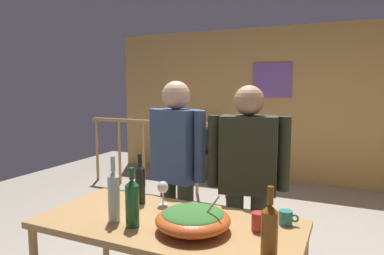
{
  "coord_description": "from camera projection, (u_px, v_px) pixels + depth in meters",
  "views": [
    {
      "loc": [
        1.19,
        -2.7,
        1.56
      ],
      "look_at": [
        0.23,
        -0.62,
        1.29
      ],
      "focal_mm": 32.45,
      "sensor_mm": 36.0,
      "label": 1
    }
  ],
  "objects": [
    {
      "name": "mug_red",
      "position": [
        259.0,
        222.0,
        1.91
      ],
      "size": [
        0.11,
        0.08,
        0.1
      ],
      "color": "#B7332D",
      "rests_on": "serving_table"
    },
    {
      "name": "wine_bottle_clear",
      "position": [
        114.0,
        195.0,
        2.04
      ],
      "size": [
        0.07,
        0.07,
        0.39
      ],
      "color": "silver",
      "rests_on": "serving_table"
    },
    {
      "name": "wine_bottle_amber",
      "position": [
        269.0,
        229.0,
        1.62
      ],
      "size": [
        0.08,
        0.08,
        0.34
      ],
      "color": "brown",
      "rests_on": "serving_table"
    },
    {
      "name": "tv_console",
      "position": [
        207.0,
        165.0,
        5.95
      ],
      "size": [
        0.9,
        0.4,
        0.43
      ],
      "primitive_type": "cube",
      "color": "#38281E",
      "rests_on": "ground_plane"
    },
    {
      "name": "person_standing_left",
      "position": [
        177.0,
        165.0,
        2.77
      ],
      "size": [
        0.53,
        0.29,
        1.6
      ],
      "rotation": [
        0.0,
        0.0,
        2.93
      ],
      "color": "#2D3323",
      "rests_on": "ground_plane"
    },
    {
      "name": "salad_bowl",
      "position": [
        193.0,
        219.0,
        1.91
      ],
      "size": [
        0.42,
        0.42,
        0.22
      ],
      "color": "#DB5B23",
      "rests_on": "serving_table"
    },
    {
      "name": "person_standing_right",
      "position": [
        248.0,
        174.0,
        2.53
      ],
      "size": [
        0.58,
        0.3,
        1.57
      ],
      "rotation": [
        0.0,
        0.0,
        3.35
      ],
      "color": "#2D3323",
      "rests_on": "ground_plane"
    },
    {
      "name": "wine_bottle_dark",
      "position": [
        140.0,
        183.0,
        2.35
      ],
      "size": [
        0.07,
        0.07,
        0.34
      ],
      "color": "black",
      "rests_on": "serving_table"
    },
    {
      "name": "back_wall",
      "position": [
        272.0,
        105.0,
        5.73
      ],
      "size": [
        5.72,
        0.1,
        2.51
      ],
      "primitive_type": "cube",
      "color": "tan",
      "rests_on": "ground_plane"
    },
    {
      "name": "serving_table",
      "position": [
        168.0,
        232.0,
        2.06
      ],
      "size": [
        1.56,
        0.75,
        0.77
      ],
      "color": "#B2844C",
      "rests_on": "ground_plane"
    },
    {
      "name": "mug_teal",
      "position": [
        286.0,
        218.0,
        2.0
      ],
      "size": [
        0.11,
        0.08,
        0.08
      ],
      "color": "teal",
      "rests_on": "serving_table"
    },
    {
      "name": "flat_screen_tv",
      "position": [
        207.0,
        139.0,
        5.87
      ],
      "size": [
        0.53,
        0.12,
        0.4
      ],
      "color": "black",
      "rests_on": "tv_console"
    },
    {
      "name": "wine_glass",
      "position": [
        163.0,
        188.0,
        2.31
      ],
      "size": [
        0.07,
        0.07,
        0.17
      ],
      "color": "silver",
      "rests_on": "serving_table"
    },
    {
      "name": "stair_railing",
      "position": [
        196.0,
        149.0,
        4.99
      ],
      "size": [
        2.81,
        0.1,
        1.09
      ],
      "color": "#B2844C",
      "rests_on": "ground_plane"
    },
    {
      "name": "framed_picture",
      "position": [
        272.0,
        80.0,
        5.62
      ],
      "size": [
        0.63,
        0.03,
        0.56
      ],
      "primitive_type": "cube",
      "color": "#7C53B0"
    },
    {
      "name": "wine_bottle_green",
      "position": [
        132.0,
        202.0,
        1.96
      ],
      "size": [
        0.08,
        0.08,
        0.34
      ],
      "color": "#1E5628",
      "rests_on": "serving_table"
    }
  ]
}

